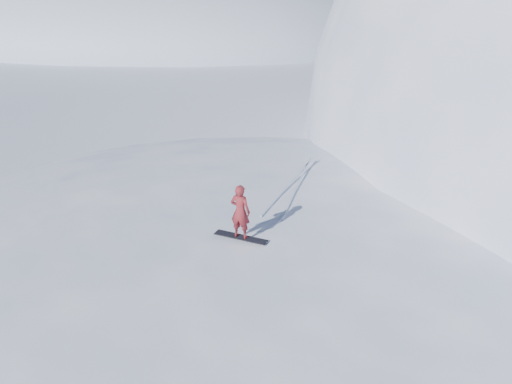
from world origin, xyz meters
TOP-DOWN VIEW (x-y plane):
  - ground at (0.00, 0.00)m, footprint 400.00×400.00m
  - near_ridge at (1.00, 3.00)m, footprint 36.00×28.00m
  - far_ridge_a at (-70.00, 60.00)m, footprint 120.00×70.00m
  - far_ridge_c at (-40.00, 110.00)m, footprint 140.00×90.00m
  - wind_bumps at (-0.56, 2.12)m, footprint 16.00×14.40m
  - snowboard at (-1.74, 0.76)m, footprint 1.68×0.41m
  - snowboarder at (-1.74, 0.76)m, footprint 0.64×0.44m
  - vapor_plume at (-54.94, 38.58)m, footprint 10.12×8.10m
  - board_tracks at (-1.95, 5.28)m, footprint 1.42×5.98m

SIDE VIEW (x-z plane):
  - ground at x=0.00m, z-range 0.00..0.00m
  - near_ridge at x=1.00m, z-range -2.40..2.40m
  - far_ridge_a at x=-70.00m, z-range -14.00..14.00m
  - far_ridge_c at x=-40.00m, z-range -18.00..18.00m
  - wind_bumps at x=-0.56m, z-range -0.50..0.50m
  - vapor_plume at x=-54.94m, z-range -3.54..3.54m
  - snowboard at x=-1.74m, z-range 2.40..2.43m
  - board_tracks at x=-1.95m, z-range 2.40..2.44m
  - snowboarder at x=-1.74m, z-range 2.43..4.11m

